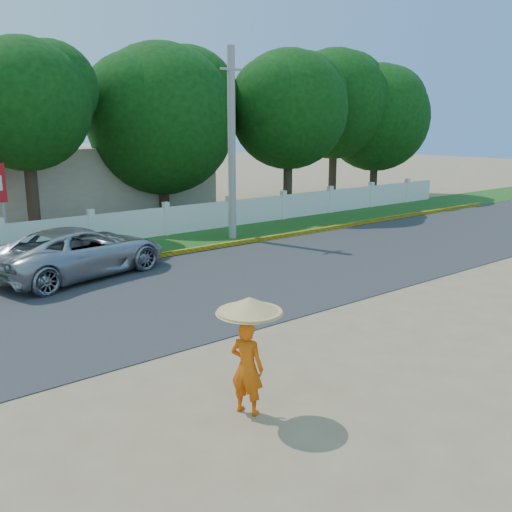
{
  "coord_description": "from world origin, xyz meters",
  "views": [
    {
      "loc": [
        -7.87,
        -7.75,
        4.22
      ],
      "look_at": [
        0.0,
        2.0,
        1.3
      ],
      "focal_mm": 40.0,
      "sensor_mm": 36.0,
      "label": 1
    }
  ],
  "objects": [
    {
      "name": "ground",
      "position": [
        0.0,
        0.0,
        0.0
      ],
      "size": [
        120.0,
        120.0,
        0.0
      ],
      "primitive_type": "plane",
      "color": "#9E8460",
      "rests_on": "ground"
    },
    {
      "name": "road",
      "position": [
        0.0,
        4.5,
        0.01
      ],
      "size": [
        60.0,
        7.0,
        0.02
      ],
      "primitive_type": "cube",
      "color": "#38383A",
      "rests_on": "ground"
    },
    {
      "name": "fence",
      "position": [
        0.0,
        11.2,
        0.55
      ],
      "size": [
        40.0,
        0.1,
        1.1
      ],
      "primitive_type": "cube",
      "color": "silver",
      "rests_on": "ground"
    },
    {
      "name": "curb",
      "position": [
        0.0,
        8.05,
        0.08
      ],
      "size": [
        40.0,
        0.18,
        0.16
      ],
      "primitive_type": "cube",
      "color": "yellow",
      "rests_on": "ground"
    },
    {
      "name": "utility_pole",
      "position": [
        4.62,
        9.12,
        3.44
      ],
      "size": [
        0.28,
        0.28,
        6.88
      ],
      "primitive_type": "cylinder",
      "color": "gray",
      "rests_on": "ground"
    },
    {
      "name": "grass_verge",
      "position": [
        0.0,
        9.75,
        0.01
      ],
      "size": [
        60.0,
        3.5,
        0.03
      ],
      "primitive_type": "cube",
      "color": "#2D601E",
      "rests_on": "ground"
    },
    {
      "name": "building_near",
      "position": [
        3.0,
        18.0,
        1.6
      ],
      "size": [
        10.0,
        6.0,
        3.2
      ],
      "primitive_type": "cube",
      "color": "#B7AD99",
      "rests_on": "ground"
    },
    {
      "name": "vehicle",
      "position": [
        -1.89,
        7.56,
        0.7
      ],
      "size": [
        5.42,
        3.37,
        1.4
      ],
      "primitive_type": "imported",
      "rotation": [
        0.0,
        0.0,
        1.79
      ],
      "color": "#A9ABB1",
      "rests_on": "ground"
    },
    {
      "name": "monk_with_parasol",
      "position": [
        -3.06,
        -1.61,
        1.17
      ],
      "size": [
        0.99,
        0.99,
        1.8
      ],
      "color": "#D9550B",
      "rests_on": "ground"
    },
    {
      "name": "tree_row",
      "position": [
        4.95,
        14.16,
        4.72
      ],
      "size": [
        38.46,
        7.97,
        8.24
      ],
      "color": "#473828",
      "rests_on": "ground"
    }
  ]
}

